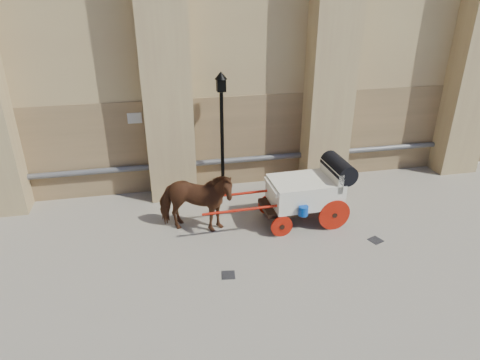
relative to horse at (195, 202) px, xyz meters
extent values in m
plane|color=gray|center=(0.54, -1.30, -0.90)|extent=(90.00, 90.00, 0.00)
cube|color=#93734C|center=(2.54, 2.85, 0.60)|extent=(44.00, 0.35, 3.00)
cylinder|color=#59595B|center=(2.54, 2.58, 0.00)|extent=(42.00, 0.18, 0.18)
cube|color=beige|center=(-1.46, 2.67, 1.60)|extent=(0.42, 0.04, 0.32)
imported|color=brown|center=(0.00, 0.00, 0.00)|extent=(2.32, 1.58, 1.79)
cube|color=black|center=(2.95, -0.09, -0.34)|extent=(2.24, 1.08, 0.12)
cube|color=silver|center=(3.05, -0.09, 0.06)|extent=(1.95, 1.32, 0.70)
cube|color=silver|center=(3.80, -0.06, 0.46)|extent=(0.19, 1.26, 0.55)
cube|color=silver|center=(2.20, -0.11, 0.31)|extent=(0.39, 1.12, 0.10)
cylinder|color=black|center=(4.00, -0.06, 0.66)|extent=(0.60, 1.27, 0.56)
cylinder|color=#A81507|center=(3.72, -0.69, -0.44)|extent=(0.91, 0.09, 0.90)
cylinder|color=#A81507|center=(3.68, 0.56, -0.44)|extent=(0.91, 0.09, 0.90)
cylinder|color=#A81507|center=(2.22, -0.74, -0.59)|extent=(0.60, 0.08, 0.60)
cylinder|color=#A81507|center=(2.18, 0.51, -0.59)|extent=(0.60, 0.08, 0.60)
cylinder|color=#A81507|center=(1.31, -0.59, -0.04)|extent=(2.41, 0.15, 0.07)
cylinder|color=#A81507|center=(1.28, 0.31, -0.04)|extent=(2.41, 0.15, 0.07)
cylinder|color=#073FAC|center=(2.77, -0.80, -0.14)|extent=(0.26, 0.26, 0.26)
cylinder|color=black|center=(1.10, 2.08, 0.75)|extent=(0.11, 0.11, 3.29)
cone|color=black|center=(1.10, 2.08, -0.73)|extent=(0.33, 0.33, 0.33)
cube|color=black|center=(1.10, 2.08, 2.62)|extent=(0.26, 0.26, 0.38)
cone|color=black|center=(1.10, 2.08, 2.90)|extent=(0.37, 0.37, 0.22)
cube|color=black|center=(0.51, -2.10, -0.89)|extent=(0.36, 0.36, 0.01)
cube|color=black|center=(4.62, -1.45, -0.89)|extent=(0.42, 0.42, 0.01)
camera|label=1|loc=(-0.85, -10.08, 5.48)|focal=32.00mm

